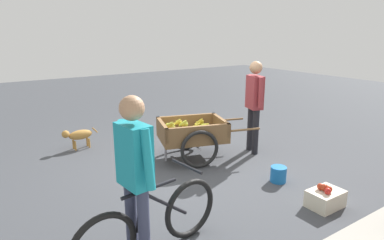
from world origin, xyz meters
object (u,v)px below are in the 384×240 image
(fruit_cart, at_px, (192,134))
(cyclist_person, at_px, (135,168))
(vendor_person, at_px, (254,99))
(dog, at_px, (78,135))
(apple_crate, at_px, (325,198))
(plastic_bucket, at_px, (278,174))
(bicycle, at_px, (151,224))

(fruit_cart, bearing_deg, cyclist_person, 45.81)
(vendor_person, distance_m, cyclist_person, 3.42)
(dog, bearing_deg, vendor_person, 143.76)
(apple_crate, bearing_deg, vendor_person, -107.03)
(vendor_person, relative_size, plastic_bucket, 7.10)
(dog, bearing_deg, bicycle, 86.13)
(cyclist_person, relative_size, apple_crate, 3.73)
(apple_crate, bearing_deg, bicycle, -9.12)
(vendor_person, bearing_deg, bicycle, 29.29)
(fruit_cart, xyz_separation_m, dog, (1.52, -1.58, -0.17))
(fruit_cart, height_order, cyclist_person, cyclist_person)
(bicycle, bearing_deg, fruit_cart, -132.14)
(bicycle, distance_m, apple_crate, 2.29)
(vendor_person, relative_size, cyclist_person, 1.01)
(bicycle, bearing_deg, plastic_bucket, -168.58)
(cyclist_person, distance_m, plastic_bucket, 2.65)
(bicycle, xyz_separation_m, dog, (-0.24, -3.52, -0.08))
(vendor_person, relative_size, dog, 2.46)
(fruit_cart, bearing_deg, plastic_bucket, 110.55)
(bicycle, distance_m, plastic_bucket, 2.37)
(cyclist_person, height_order, dog, cyclist_person)
(vendor_person, xyz_separation_m, dog, (2.62, -1.92, -0.73))
(fruit_cart, xyz_separation_m, apple_crate, (-0.50, 2.30, -0.32))
(bicycle, distance_m, dog, 3.53)
(bicycle, height_order, dog, bicycle)
(fruit_cart, distance_m, cyclist_person, 2.79)
(fruit_cart, height_order, apple_crate, fruit_cart)
(plastic_bucket, relative_size, apple_crate, 0.53)
(fruit_cart, distance_m, dog, 2.20)
(fruit_cart, height_order, vendor_person, vendor_person)
(cyclist_person, height_order, apple_crate, cyclist_person)
(fruit_cart, relative_size, bicycle, 1.09)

